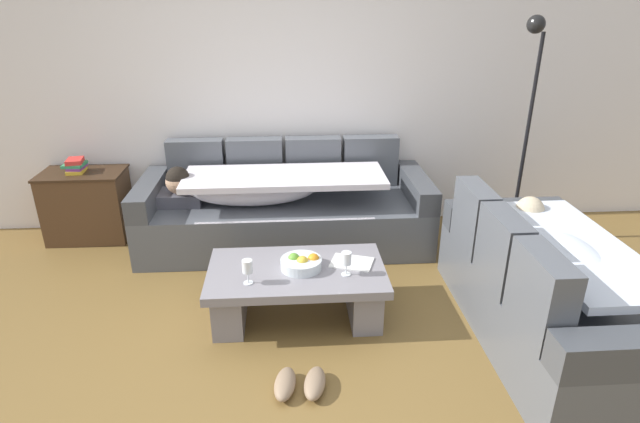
{
  "coord_description": "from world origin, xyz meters",
  "views": [
    {
      "loc": [
        0.1,
        -2.58,
        2.09
      ],
      "look_at": [
        0.35,
        1.02,
        0.55
      ],
      "focal_mm": 28.67,
      "sensor_mm": 36.0,
      "label": 1
    }
  ],
  "objects": [
    {
      "name": "book_stack_on_cabinet",
      "position": [
        -1.75,
        1.85,
        0.7
      ],
      "size": [
        0.18,
        0.2,
        0.12
      ],
      "color": "gold",
      "rests_on": "side_cabinet"
    },
    {
      "name": "wine_glass_near_left",
      "position": [
        -0.16,
        0.28,
        0.5
      ],
      "size": [
        0.07,
        0.07,
        0.17
      ],
      "color": "silver",
      "rests_on": "coffee_table"
    },
    {
      "name": "floor_lamp",
      "position": [
        2.1,
        1.49,
        1.12
      ],
      "size": [
        0.33,
        0.31,
        1.95
      ],
      "color": "black",
      "rests_on": "ground_plane"
    },
    {
      "name": "open_magazine",
      "position": [
        0.53,
        0.5,
        0.39
      ],
      "size": [
        0.33,
        0.29,
        0.01
      ],
      "primitive_type": "cube",
      "rotation": [
        0.0,
        0.0,
        -0.34
      ],
      "color": "white",
      "rests_on": "coffee_table"
    },
    {
      "name": "wine_glass_near_right",
      "position": [
        0.48,
        0.35,
        0.5
      ],
      "size": [
        0.07,
        0.07,
        0.17
      ],
      "color": "silver",
      "rests_on": "coffee_table"
    },
    {
      "name": "back_wall",
      "position": [
        0.0,
        2.15,
        1.35
      ],
      "size": [
        9.0,
        0.1,
        2.7
      ],
      "primitive_type": "cube",
      "color": "white",
      "rests_on": "ground_plane"
    },
    {
      "name": "ground_plane",
      "position": [
        0.0,
        0.0,
        0.0
      ],
      "size": [
        14.0,
        14.0,
        0.0
      ],
      "primitive_type": "plane",
      "color": "brown"
    },
    {
      "name": "couch_near_window",
      "position": [
        1.77,
        0.12,
        0.33
      ],
      "size": [
        0.92,
        1.85,
        0.88
      ],
      "rotation": [
        0.0,
        0.0,
        1.57
      ],
      "color": "#52575E",
      "rests_on": "ground_plane"
    },
    {
      "name": "fruit_bowl",
      "position": [
        0.19,
        0.45,
        0.42
      ],
      "size": [
        0.28,
        0.28,
        0.1
      ],
      "color": "silver",
      "rests_on": "coffee_table"
    },
    {
      "name": "couch_along_wall",
      "position": [
        0.04,
        1.63,
        0.33
      ],
      "size": [
        2.51,
        0.92,
        0.88
      ],
      "color": "#52575E",
      "rests_on": "ground_plane"
    },
    {
      "name": "pair_of_shoes",
      "position": [
        0.14,
        -0.29,
        0.04
      ],
      "size": [
        0.33,
        0.29,
        0.09
      ],
      "color": "#8C7259",
      "rests_on": "ground_plane"
    },
    {
      "name": "side_cabinet",
      "position": [
        -1.71,
        1.85,
        0.32
      ],
      "size": [
        0.72,
        0.44,
        0.64
      ],
      "color": "#4D331E",
      "rests_on": "ground_plane"
    },
    {
      "name": "coffee_table",
      "position": [
        0.15,
        0.45,
        0.24
      ],
      "size": [
        1.2,
        0.68,
        0.38
      ],
      "color": "gray",
      "rests_on": "ground_plane"
    }
  ]
}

